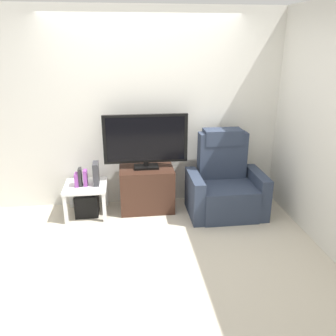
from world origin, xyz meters
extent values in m
plane|color=beige|center=(0.00, 0.00, 0.00)|extent=(6.40, 6.40, 0.00)
cube|color=silver|center=(0.00, 1.13, 1.30)|extent=(6.40, 0.06, 2.60)
cube|color=silver|center=(1.88, 0.00, 1.30)|extent=(0.06, 4.48, 2.60)
cube|color=#3D2319|center=(0.00, 0.83, 0.29)|extent=(0.71, 0.48, 0.59)
cube|color=black|center=(0.00, 0.60, 0.41)|extent=(0.65, 0.02, 0.02)
cube|color=black|center=(0.00, 0.65, 0.45)|extent=(0.34, 0.11, 0.04)
cube|color=black|center=(0.00, 0.85, 0.60)|extent=(0.32, 0.20, 0.03)
cube|color=black|center=(0.00, 0.85, 0.64)|extent=(0.06, 0.04, 0.05)
cube|color=black|center=(0.00, 0.85, 0.99)|extent=(1.09, 0.05, 0.64)
cube|color=black|center=(0.00, 0.82, 0.99)|extent=(1.00, 0.01, 0.57)
cube|color=#2D384C|center=(1.02, 0.56, 0.21)|extent=(0.70, 0.72, 0.42)
cube|color=#2D384C|center=(1.02, 0.83, 0.73)|extent=(0.64, 0.20, 0.62)
cube|color=#2D384C|center=(1.02, 0.85, 0.98)|extent=(0.50, 0.26, 0.20)
cube|color=#2D384C|center=(0.60, 0.56, 0.28)|extent=(0.14, 0.68, 0.56)
cube|color=#2D384C|center=(1.44, 0.56, 0.28)|extent=(0.14, 0.68, 0.56)
cube|color=white|center=(-0.80, 0.77, 0.40)|extent=(0.54, 0.54, 0.04)
cube|color=white|center=(-1.04, 0.53, 0.19)|extent=(0.04, 0.04, 0.38)
cube|color=white|center=(-0.56, 0.53, 0.19)|extent=(0.04, 0.04, 0.38)
cube|color=white|center=(-1.04, 1.00, 0.19)|extent=(0.04, 0.04, 0.38)
cube|color=white|center=(-0.56, 1.00, 0.19)|extent=(0.04, 0.04, 0.38)
cube|color=black|center=(-0.80, 0.77, 0.15)|extent=(0.30, 0.30, 0.30)
cube|color=purple|center=(-0.90, 0.75, 0.51)|extent=(0.05, 0.13, 0.17)
cube|color=#262626|center=(-0.85, 0.75, 0.54)|extent=(0.04, 0.11, 0.24)
cube|color=purple|center=(-0.79, 0.75, 0.53)|extent=(0.05, 0.11, 0.21)
cube|color=#333338|center=(-0.65, 0.78, 0.57)|extent=(0.07, 0.20, 0.29)
camera|label=1|loc=(-0.26, -3.52, 2.17)|focal=37.40mm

